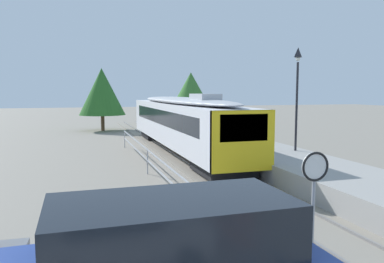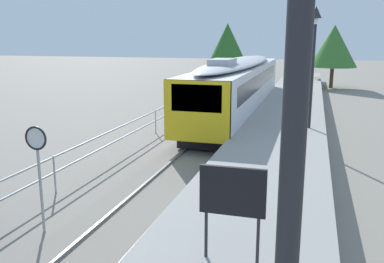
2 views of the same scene
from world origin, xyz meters
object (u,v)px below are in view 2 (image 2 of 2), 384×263
Objects in this scene: platform_lamp_near_end at (296,103)px; platform_notice_board at (233,195)px; platform_lamp_mid_platform at (314,45)px; commuter_train at (238,83)px; speed_limit_sign at (37,153)px.

platform_notice_board is (-1.19, 4.97, -2.44)m from platform_lamp_near_end.
platform_lamp_mid_platform is at bearing 84.52° from platform_notice_board.
commuter_train is 17.45m from speed_limit_sign.
platform_lamp_near_end is 1.91× the size of speed_limit_sign.
platform_lamp_mid_platform reaches higher than speed_limit_sign.
platform_lamp_near_end is 17.40m from platform_lamp_mid_platform.
speed_limit_sign is (-5.23, 1.59, -0.06)m from platform_notice_board.
platform_lamp_near_end is 2.97× the size of platform_notice_board.
platform_lamp_near_end is at bearing -76.51° from platform_notice_board.
platform_lamp_near_end is at bearing -45.61° from speed_limit_sign.
speed_limit_sign is at bearing 134.39° from platform_lamp_near_end.
commuter_train is 8.26m from platform_lamp_mid_platform.
platform_notice_board is at bearing 103.49° from platform_lamp_near_end.
platform_lamp_near_end is 1.00× the size of platform_lamp_mid_platform.
commuter_train reaches higher than platform_notice_board.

